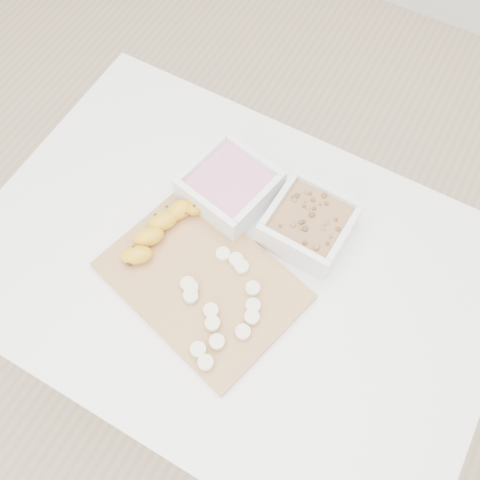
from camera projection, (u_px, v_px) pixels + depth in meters
The scene contains 7 objects.
ground at pixel (235, 360), 1.69m from camera, with size 3.50×3.50×0.00m, color #C6AD89.
table at pixel (233, 284), 1.11m from camera, with size 1.00×0.70×0.75m.
bowl_yogurt at pixel (230, 186), 1.05m from camera, with size 0.19×0.19×0.07m.
bowl_granola at pixel (309, 224), 1.02m from camera, with size 0.16×0.16×0.07m.
cutting_board at pixel (202, 281), 1.00m from camera, with size 0.35×0.25×0.01m, color #AB854D.
banana at pixel (165, 228), 1.02m from camera, with size 0.06×0.21×0.04m, color gold, non-canonical shape.
banana_slices at pixel (221, 305), 0.96m from camera, with size 0.16×0.22×0.02m.
Camera 1 is at (0.21, -0.35, 1.69)m, focal length 40.00 mm.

